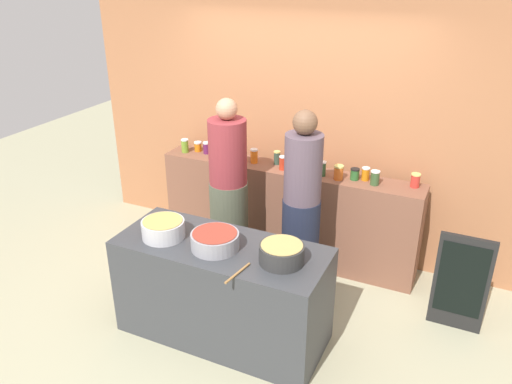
% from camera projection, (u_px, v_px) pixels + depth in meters
% --- Properties ---
extents(ground, '(12.00, 12.00, 0.00)m').
position_uv_depth(ground, '(240.00, 312.00, 4.60)').
color(ground, tan).
extents(storefront_wall, '(4.80, 0.12, 3.00)m').
position_uv_depth(storefront_wall, '(302.00, 111.00, 5.16)').
color(storefront_wall, '#A46843').
rests_on(storefront_wall, ground).
extents(display_shelf, '(2.70, 0.36, 1.00)m').
position_uv_depth(display_shelf, '(286.00, 213.00, 5.29)').
color(display_shelf, brown).
rests_on(display_shelf, ground).
extents(prep_table, '(1.70, 0.70, 0.86)m').
position_uv_depth(prep_table, '(222.00, 291.00, 4.17)').
color(prep_table, '#35373B').
rests_on(prep_table, ground).
extents(preserve_jar_0, '(0.08, 0.08, 0.15)m').
position_uv_depth(preserve_jar_0, '(185.00, 146.00, 5.48)').
color(preserve_jar_0, olive).
rests_on(preserve_jar_0, display_shelf).
extents(preserve_jar_1, '(0.08, 0.08, 0.11)m').
position_uv_depth(preserve_jar_1, '(198.00, 146.00, 5.52)').
color(preserve_jar_1, '#C96913').
rests_on(preserve_jar_1, display_shelf).
extents(preserve_jar_2, '(0.07, 0.07, 0.13)m').
position_uv_depth(preserve_jar_2, '(206.00, 148.00, 5.45)').
color(preserve_jar_2, '#571D4C').
rests_on(preserve_jar_2, display_shelf).
extents(preserve_jar_3, '(0.07, 0.07, 0.13)m').
position_uv_depth(preserve_jar_3, '(230.00, 151.00, 5.34)').
color(preserve_jar_3, orange).
rests_on(preserve_jar_3, display_shelf).
extents(preserve_jar_4, '(0.08, 0.08, 0.11)m').
position_uv_depth(preserve_jar_4, '(242.00, 156.00, 5.26)').
color(preserve_jar_4, '#BC3C1B').
rests_on(preserve_jar_4, display_shelf).
extents(preserve_jar_5, '(0.08, 0.08, 0.15)m').
position_uv_depth(preserve_jar_5, '(254.00, 156.00, 5.19)').
color(preserve_jar_5, orange).
rests_on(preserve_jar_5, display_shelf).
extents(preserve_jar_6, '(0.07, 0.07, 0.14)m').
position_uv_depth(preserve_jar_6, '(277.00, 158.00, 5.16)').
color(preserve_jar_6, '#304738').
rests_on(preserve_jar_6, display_shelf).
extents(preserve_jar_7, '(0.07, 0.07, 0.14)m').
position_uv_depth(preserve_jar_7, '(283.00, 163.00, 5.03)').
color(preserve_jar_7, '#B7321C').
rests_on(preserve_jar_7, display_shelf).
extents(preserve_jar_8, '(0.08, 0.08, 0.15)m').
position_uv_depth(preserve_jar_8, '(302.00, 166.00, 4.93)').
color(preserve_jar_8, '#B82F19').
rests_on(preserve_jar_8, display_shelf).
extents(preserve_jar_9, '(0.07, 0.07, 0.15)m').
position_uv_depth(preserve_jar_9, '(322.00, 169.00, 4.88)').
color(preserve_jar_9, '#2D502F').
rests_on(preserve_jar_9, display_shelf).
extents(preserve_jar_10, '(0.09, 0.09, 0.14)m').
position_uv_depth(preserve_jar_10, '(339.00, 172.00, 4.80)').
color(preserve_jar_10, '#D46022').
rests_on(preserve_jar_10, display_shelf).
extents(preserve_jar_11, '(0.09, 0.09, 0.11)m').
position_uv_depth(preserve_jar_11, '(355.00, 174.00, 4.81)').
color(preserve_jar_11, '#295F2B').
rests_on(preserve_jar_11, display_shelf).
extents(preserve_jar_12, '(0.08, 0.08, 0.13)m').
position_uv_depth(preserve_jar_12, '(366.00, 174.00, 4.79)').
color(preserve_jar_12, orange).
rests_on(preserve_jar_12, display_shelf).
extents(preserve_jar_13, '(0.09, 0.09, 0.14)m').
position_uv_depth(preserve_jar_13, '(375.00, 178.00, 4.69)').
color(preserve_jar_13, '#34522C').
rests_on(preserve_jar_13, display_shelf).
extents(preserve_jar_14, '(0.09, 0.09, 0.13)m').
position_uv_depth(preserve_jar_14, '(415.00, 180.00, 4.65)').
color(preserve_jar_14, red).
rests_on(preserve_jar_14, display_shelf).
extents(cooking_pot_left, '(0.35, 0.35, 0.15)m').
position_uv_depth(cooking_pot_left, '(163.00, 229.00, 4.08)').
color(cooking_pot_left, '#B7B7BC').
rests_on(cooking_pot_left, prep_table).
extents(cooking_pot_center, '(0.38, 0.38, 0.13)m').
position_uv_depth(cooking_pot_center, '(215.00, 241.00, 3.93)').
color(cooking_pot_center, gray).
rests_on(cooking_pot_center, prep_table).
extents(cooking_pot_right, '(0.34, 0.34, 0.15)m').
position_uv_depth(cooking_pot_right, '(282.00, 254.00, 3.74)').
color(cooking_pot_right, '#2D2D2D').
rests_on(cooking_pot_right, prep_table).
extents(wooden_spoon, '(0.06, 0.30, 0.02)m').
position_uv_depth(wooden_spoon, '(238.00, 273.00, 3.62)').
color(wooden_spoon, '#9E703D').
rests_on(wooden_spoon, prep_table).
extents(cook_with_tongs, '(0.37, 0.37, 1.80)m').
position_uv_depth(cook_with_tongs, '(229.00, 200.00, 4.84)').
color(cook_with_tongs, '#4E5340').
rests_on(cook_with_tongs, ground).
extents(cook_in_cap, '(0.34, 0.34, 1.79)m').
position_uv_depth(cook_in_cap, '(301.00, 217.00, 4.52)').
color(cook_in_cap, '#1C2235').
rests_on(cook_in_cap, ground).
extents(chalkboard_sign, '(0.44, 0.05, 0.88)m').
position_uv_depth(chalkboard_sign, '(461.00, 283.00, 4.24)').
color(chalkboard_sign, black).
rests_on(chalkboard_sign, ground).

